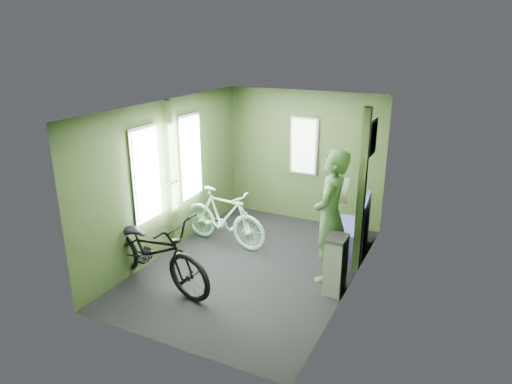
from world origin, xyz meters
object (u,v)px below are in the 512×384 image
bicycle_black (155,285)px  bench_seat (352,235)px  waste_box (336,265)px  bicycle_mint (224,244)px  passenger (330,216)px

bicycle_black → bench_seat: size_ratio=2.24×
waste_box → bench_seat: size_ratio=0.88×
bicycle_black → bicycle_mint: bicycle_black is taller
bicycle_mint → passenger: passenger is taller
bicycle_black → bench_seat: (2.08, 2.15, 0.26)m
passenger → waste_box: (0.20, -0.32, -0.51)m
bicycle_mint → waste_box: waste_box is taller
bicycle_mint → waste_box: (2.00, -0.62, 0.39)m
passenger → bench_seat: size_ratio=2.04×
passenger → bench_seat: passenger is taller
passenger → bicycle_black: bearing=-59.3°
bicycle_mint → bicycle_black: bearing=179.3°
bench_seat → passenger: bearing=-101.5°
bicycle_mint → bench_seat: (1.89, 0.64, 0.26)m
waste_box → bicycle_black: bearing=-157.8°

